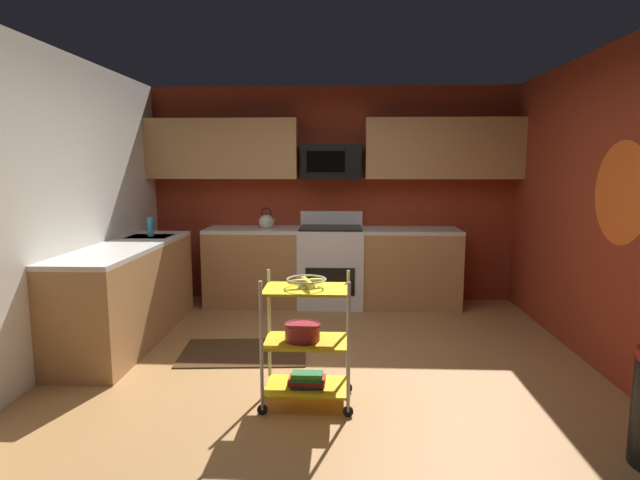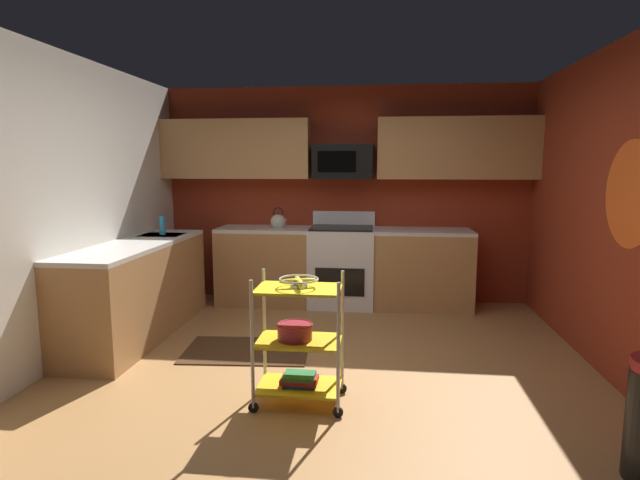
# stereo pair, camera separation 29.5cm
# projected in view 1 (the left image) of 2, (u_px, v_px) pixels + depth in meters

# --- Properties ---
(floor) EXTENTS (4.40, 4.80, 0.04)m
(floor) POSITION_uv_depth(u_px,v_px,m) (326.00, 377.00, 4.08)
(floor) COLOR #A87542
(floor) RESTS_ON ground
(wall_back) EXTENTS (4.52, 0.06, 2.60)m
(wall_back) POSITION_uv_depth(u_px,v_px,m) (332.00, 195.00, 6.29)
(wall_back) COLOR maroon
(wall_back) RESTS_ON ground
(wall_left) EXTENTS (0.06, 4.80, 2.60)m
(wall_left) POSITION_uv_depth(u_px,v_px,m) (41.00, 211.00, 3.99)
(wall_left) COLOR silver
(wall_left) RESTS_ON ground
(wall_right) EXTENTS (0.06, 4.80, 2.60)m
(wall_right) POSITION_uv_depth(u_px,v_px,m) (626.00, 214.00, 3.80)
(wall_right) COLOR maroon
(wall_right) RESTS_ON ground
(wall_flower_decal) EXTENTS (0.00, 0.78, 0.78)m
(wall_flower_decal) POSITION_uv_depth(u_px,v_px,m) (621.00, 193.00, 3.80)
(wall_flower_decal) COLOR #E5591E
(counter_run) EXTENTS (3.69, 2.70, 0.92)m
(counter_run) POSITION_uv_depth(u_px,v_px,m) (258.00, 276.00, 5.57)
(counter_run) COLOR #B27F4C
(counter_run) RESTS_ON ground
(oven_range) EXTENTS (0.76, 0.65, 1.10)m
(oven_range) POSITION_uv_depth(u_px,v_px,m) (331.00, 265.00, 6.09)
(oven_range) COLOR white
(oven_range) RESTS_ON ground
(upper_cabinets) EXTENTS (4.40, 0.33, 0.70)m
(upper_cabinets) POSITION_uv_depth(u_px,v_px,m) (333.00, 149.00, 6.02)
(upper_cabinets) COLOR #B27F4C
(microwave) EXTENTS (0.70, 0.39, 0.40)m
(microwave) POSITION_uv_depth(u_px,v_px,m) (331.00, 162.00, 6.02)
(microwave) COLOR black
(rolling_cart) EXTENTS (0.64, 0.39, 0.91)m
(rolling_cart) POSITION_uv_depth(u_px,v_px,m) (307.00, 341.00, 3.52)
(rolling_cart) COLOR silver
(rolling_cart) RESTS_ON ground
(fruit_bowl) EXTENTS (0.27, 0.27, 0.07)m
(fruit_bowl) POSITION_uv_depth(u_px,v_px,m) (307.00, 281.00, 3.46)
(fruit_bowl) COLOR silver
(fruit_bowl) RESTS_ON rolling_cart
(mixing_bowl_large) EXTENTS (0.25, 0.25, 0.11)m
(mixing_bowl_large) POSITION_uv_depth(u_px,v_px,m) (302.00, 332.00, 3.52)
(mixing_bowl_large) COLOR maroon
(mixing_bowl_large) RESTS_ON rolling_cart
(book_stack) EXTENTS (0.26, 0.18, 0.08)m
(book_stack) POSITION_uv_depth(u_px,v_px,m) (307.00, 380.00, 3.56)
(book_stack) COLOR #1E4C8C
(book_stack) RESTS_ON rolling_cart
(kettle) EXTENTS (0.21, 0.18, 0.26)m
(kettle) POSITION_uv_depth(u_px,v_px,m) (267.00, 222.00, 6.05)
(kettle) COLOR beige
(kettle) RESTS_ON counter_run
(dish_soap_bottle) EXTENTS (0.06, 0.06, 0.20)m
(dish_soap_bottle) POSITION_uv_depth(u_px,v_px,m) (150.00, 227.00, 5.35)
(dish_soap_bottle) COLOR #2D8CBF
(dish_soap_bottle) RESTS_ON counter_run
(floor_rug) EXTENTS (1.15, 0.77, 0.01)m
(floor_rug) POSITION_uv_depth(u_px,v_px,m) (244.00, 352.00, 4.55)
(floor_rug) COLOR #472D19
(floor_rug) RESTS_ON ground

